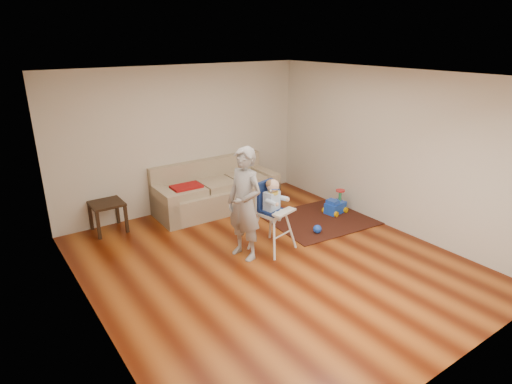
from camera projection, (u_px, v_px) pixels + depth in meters
ground at (271, 262)px, 6.37m from camera, size 5.50×5.50×0.00m
room_envelope at (251, 132)px, 6.13m from camera, size 5.04×5.52×2.72m
sofa at (216, 186)px, 8.19m from camera, size 2.39×1.02×0.92m
side_table at (108, 217)px, 7.32m from camera, size 0.53×0.53×0.53m
area_rug at (324, 218)px, 7.88m from camera, size 2.06×1.62×0.02m
ride_on_toy at (336, 202)px, 8.05m from camera, size 0.43×0.34×0.43m
toy_ball at (317, 229)px, 7.26m from camera, size 0.15×0.15×0.15m
high_chair at (272, 216)px, 6.60m from camera, size 0.65×0.65×1.16m
adult at (244, 204)px, 6.27m from camera, size 0.53×0.69×1.71m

